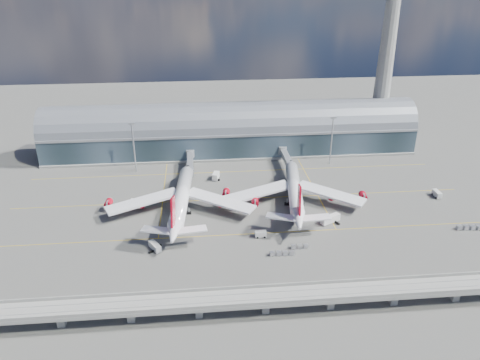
{
  "coord_description": "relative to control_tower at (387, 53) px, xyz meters",
  "views": [
    {
      "loc": [
        -18.27,
        -165.19,
        96.48
      ],
      "look_at": [
        -1.51,
        10.0,
        14.0
      ],
      "focal_mm": 35.0,
      "sensor_mm": 36.0,
      "label": 1
    }
  ],
  "objects": [
    {
      "name": "jet_bridge_left",
      "position": [
        -107.63,
        -29.88,
        -46.46
      ],
      "size": [
        4.4,
        28.0,
        7.25
      ],
      "color": "gray",
      "rests_on": "ground"
    },
    {
      "name": "guideway",
      "position": [
        -85.0,
        -138.0,
        -46.34
      ],
      "size": [
        220.0,
        8.5,
        7.2
      ],
      "color": "gray",
      "rests_on": "ground"
    },
    {
      "name": "floodlight_mast_left",
      "position": [
        -135.0,
        -28.0,
        -38.0
      ],
      "size": [
        3.0,
        0.7,
        25.7
      ],
      "color": "gray",
      "rests_on": "ground"
    },
    {
      "name": "cargo_train_0",
      "position": [
        -67.38,
        -104.79,
        -50.86
      ],
      "size": [
        6.7,
        1.61,
        1.49
      ],
      "rotation": [
        0.0,
        0.0,
        1.6
      ],
      "color": "gray",
      "rests_on": "ground"
    },
    {
      "name": "airliner_right",
      "position": [
        -62.25,
        -69.08,
        -46.18
      ],
      "size": [
        63.39,
        66.31,
        21.06
      ],
      "rotation": [
        0.0,
        0.0,
        -0.14
      ],
      "color": "white",
      "rests_on": "ground"
    },
    {
      "name": "service_truck_3",
      "position": [
        3.11,
        -69.44,
        -50.23
      ],
      "size": [
        2.44,
        5.71,
        2.74
      ],
      "rotation": [
        0.0,
        0.0,
        0.02
      ],
      "color": "silver",
      "rests_on": "ground"
    },
    {
      "name": "terminal",
      "position": [
        -85.0,
        -5.01,
        -40.3
      ],
      "size": [
        200.0,
        30.0,
        28.0
      ],
      "color": "#1F2D34",
      "rests_on": "ground"
    },
    {
      "name": "cargo_train_1",
      "position": [
        -74.66,
        -108.67,
        -50.84
      ],
      "size": [
        9.21,
        1.86,
        1.52
      ],
      "rotation": [
        0.0,
        0.0,
        1.62
      ],
      "color": "gray",
      "rests_on": "ground"
    },
    {
      "name": "ground",
      "position": [
        -85.0,
        -83.0,
        -51.64
      ],
      "size": [
        500.0,
        500.0,
        0.0
      ],
      "primitive_type": "plane",
      "color": "#474744",
      "rests_on": "ground"
    },
    {
      "name": "taxi_lines",
      "position": [
        -85.0,
        -60.89,
        -51.63
      ],
      "size": [
        200.0,
        80.12,
        0.01
      ],
      "color": "gold",
      "rests_on": "ground"
    },
    {
      "name": "service_truck_0",
      "position": [
        -120.65,
        -100.64,
        -50.24
      ],
      "size": [
        5.21,
        6.7,
        2.7
      ],
      "rotation": [
        0.0,
        0.0,
        0.54
      ],
      "color": "silver",
      "rests_on": "ground"
    },
    {
      "name": "airliner_left",
      "position": [
        -111.31,
        -72.92,
        -45.65
      ],
      "size": [
        65.41,
        68.75,
        20.94
      ],
      "rotation": [
        0.0,
        0.0,
        -0.08
      ],
      "color": "white",
      "rests_on": "ground"
    },
    {
      "name": "control_tower",
      "position": [
        0.0,
        0.0,
        0.0
      ],
      "size": [
        19.0,
        19.0,
        103.0
      ],
      "color": "gray",
      "rests_on": "ground"
    },
    {
      "name": "service_truck_1",
      "position": [
        -80.68,
        -95.71,
        -50.37
      ],
      "size": [
        4.37,
        2.26,
        2.5
      ],
      "rotation": [
        0.0,
        0.0,
        1.6
      ],
      "color": "silver",
      "rests_on": "ground"
    },
    {
      "name": "cargo_train_2",
      "position": [
        2.35,
        -98.04,
        -50.75
      ],
      "size": [
        10.31,
        2.74,
        1.7
      ],
      "rotation": [
        0.0,
        0.0,
        1.68
      ],
      "color": "gray",
      "rests_on": "ground"
    },
    {
      "name": "service_truck_2",
      "position": [
        -51.02,
        -87.45,
        -49.99
      ],
      "size": [
        8.89,
        6.18,
        3.15
      ],
      "rotation": [
        0.0,
        0.0,
        2.04
      ],
      "color": "silver",
      "rests_on": "ground"
    },
    {
      "name": "jet_bridge_right",
      "position": [
        -58.5,
        -31.82,
        -46.46
      ],
      "size": [
        4.4,
        32.0,
        7.25
      ],
      "color": "gray",
      "rests_on": "ground"
    },
    {
      "name": "floodlight_mast_right",
      "position": [
        -35.0,
        -28.0,
        -38.0
      ],
      "size": [
        3.0,
        0.7,
        25.7
      ],
      "color": "gray",
      "rests_on": "ground"
    },
    {
      "name": "service_truck_4",
      "position": [
        -95.33,
        -41.18,
        -49.98
      ],
      "size": [
        3.98,
        6.13,
        3.28
      ],
      "rotation": [
        0.0,
        0.0,
        -0.26
      ],
      "color": "silver",
      "rests_on": "ground"
    },
    {
      "name": "service_truck_5",
      "position": [
        -130.73,
        -66.51,
        -50.05
      ],
      "size": [
        6.79,
        5.31,
        3.1
      ],
      "rotation": [
        0.0,
        0.0,
        1.05
      ],
      "color": "silver",
      "rests_on": "ground"
    }
  ]
}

